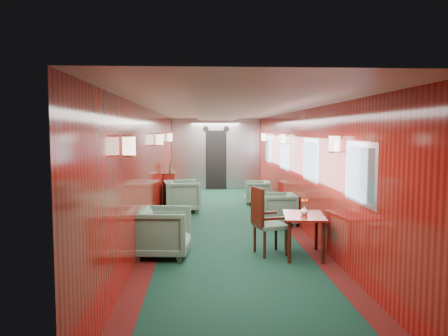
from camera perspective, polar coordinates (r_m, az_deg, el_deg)
name	(u,v)px	position (r m, az deg, el deg)	size (l,w,h in m)	color
room	(226,148)	(8.91, 0.30, 2.64)	(12.00, 12.10, 2.40)	black
bulkhead	(216,154)	(14.83, -1.05, 1.79)	(2.98, 0.17, 2.39)	#A3A5AA
windows_right	(296,156)	(9.37, 9.33, 1.55)	(0.02, 8.60, 0.80)	#ADAEB4
wall_sconces	(225,140)	(9.47, 0.10, 3.71)	(2.97, 7.97, 0.25)	#FFEEC6
dining_table	(304,221)	(7.04, 10.38, -6.88)	(0.73, 0.96, 0.67)	maroon
side_chair	(265,218)	(7.03, 5.34, -6.55)	(0.59, 0.61, 1.09)	#1E4738
credenza	(171,188)	(11.88, -7.00, -2.56)	(0.31, 0.99, 1.16)	maroon
flower_vase	(304,210)	(7.01, 10.45, -5.48)	(0.13, 0.13, 0.13)	white
armchair_left_near	(163,232)	(7.04, -7.97, -8.28)	(0.82, 0.85, 0.77)	#1E4738
armchair_left_far	(182,196)	(10.78, -5.49, -3.65)	(0.83, 0.85, 0.78)	#1E4738
armchair_right_near	(278,209)	(9.37, 7.10, -5.30)	(0.71, 0.73, 0.67)	#1E4738
armchair_right_far	(257,192)	(11.92, 4.38, -3.20)	(0.67, 0.69, 0.63)	#1E4738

